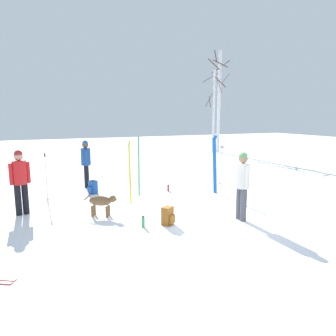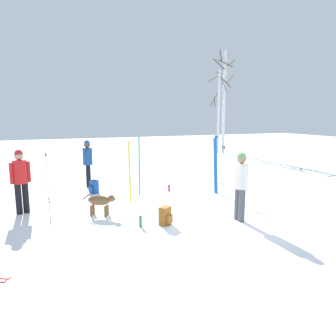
% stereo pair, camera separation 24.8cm
% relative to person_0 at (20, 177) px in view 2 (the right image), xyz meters
% --- Properties ---
extents(ground_plane, '(60.00, 60.00, 0.00)m').
position_rel_person_0_xyz_m(ground_plane, '(4.45, -2.43, -0.98)').
color(ground_plane, white).
extents(person_0, '(0.50, 0.34, 1.72)m').
position_rel_person_0_xyz_m(person_0, '(0.00, 0.00, 0.00)').
color(person_0, black).
rests_on(person_0, ground_plane).
extents(person_1, '(0.34, 0.52, 1.72)m').
position_rel_person_0_xyz_m(person_1, '(2.09, 2.53, 0.00)').
color(person_1, black).
rests_on(person_1, ground_plane).
extents(person_2, '(0.34, 0.52, 1.72)m').
position_rel_person_0_xyz_m(person_2, '(5.03, -2.69, 0.00)').
color(person_2, '#4C4C56').
rests_on(person_2, ground_plane).
extents(dog, '(0.79, 0.51, 0.57)m').
position_rel_person_0_xyz_m(dog, '(1.90, -1.00, -0.59)').
color(dog, brown).
rests_on(dog, ground_plane).
extents(ski_pair_planted_0, '(0.02, 0.22, 1.87)m').
position_rel_person_0_xyz_m(ski_pair_planted_0, '(2.93, -0.13, -0.05)').
color(ski_pair_planted_0, yellow).
rests_on(ski_pair_planted_0, ground_plane).
extents(ski_pair_planted_1, '(0.11, 0.21, 1.95)m').
position_rel_person_0_xyz_m(ski_pair_planted_1, '(5.90, -0.06, -0.01)').
color(ski_pair_planted_1, blue).
rests_on(ski_pair_planted_1, ground_plane).
extents(ski_pair_planted_2, '(0.02, 0.16, 1.95)m').
position_rel_person_0_xyz_m(ski_pair_planted_2, '(3.44, 0.58, -0.01)').
color(ski_pair_planted_2, green).
rests_on(ski_pair_planted_2, ground_plane).
extents(ski_poles_0, '(0.07, 0.22, 1.49)m').
position_rel_person_0_xyz_m(ski_poles_0, '(6.73, 0.78, -0.18)').
color(ski_poles_0, '#B2B2BC').
rests_on(ski_poles_0, ground_plane).
extents(ski_poles_1, '(0.07, 0.23, 1.48)m').
position_rel_person_0_xyz_m(ski_poles_1, '(0.67, 1.02, -0.19)').
color(ski_poles_1, '#B2B2BC').
rests_on(ski_poles_1, ground_plane).
extents(backpack_0, '(0.34, 0.32, 0.44)m').
position_rel_person_0_xyz_m(backpack_0, '(2.11, 1.48, -0.77)').
color(backpack_0, '#1E4C99').
rests_on(backpack_0, ground_plane).
extents(backpack_1, '(0.33, 0.34, 0.44)m').
position_rel_person_0_xyz_m(backpack_1, '(3.20, -2.27, -0.77)').
color(backpack_1, '#99591E').
rests_on(backpack_1, ground_plane).
extents(water_bottle_0, '(0.07, 0.07, 0.27)m').
position_rel_person_0_xyz_m(water_bottle_0, '(2.60, -2.20, -0.85)').
color(water_bottle_0, green).
rests_on(water_bottle_0, ground_plane).
extents(water_bottle_1, '(0.07, 0.07, 0.23)m').
position_rel_person_0_xyz_m(water_bottle_1, '(4.56, 0.76, -0.87)').
color(water_bottle_1, red).
rests_on(water_bottle_1, ground_plane).
extents(birch_tree_2, '(1.41, 1.62, 5.67)m').
position_rel_person_0_xyz_m(birch_tree_2, '(11.97, 9.72, 2.04)').
color(birch_tree_2, silver).
rests_on(birch_tree_2, ground_plane).
extents(birch_tree_3, '(1.64, 1.65, 7.03)m').
position_rel_person_0_xyz_m(birch_tree_3, '(12.43, 9.84, 2.72)').
color(birch_tree_3, silver).
rests_on(birch_tree_3, ground_plane).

